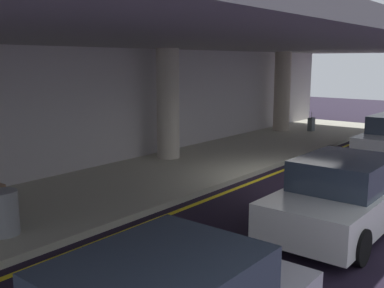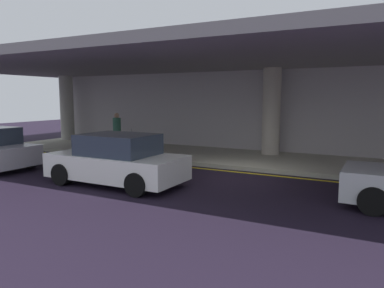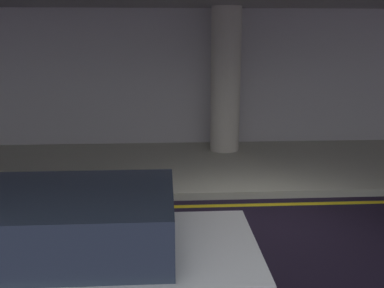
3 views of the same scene
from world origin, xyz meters
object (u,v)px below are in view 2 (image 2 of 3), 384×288
Objects in this scene: support_column_far_left at (67,108)px; support_column_left_mid at (271,111)px; trash_bin_steel at (105,140)px; suitcase_upright_primary at (132,141)px; car_white at (117,161)px; traveler_with_luggage at (117,128)px.

support_column_far_left is 12.00m from support_column_left_mid.
trash_bin_steel is (-7.20, -2.26, -1.40)m from support_column_left_mid.
support_column_left_mid is at bearing 0.00° from support_column_far_left.
support_column_left_mid is 7.68m from trash_bin_steel.
suitcase_upright_primary is at bearing -171.58° from support_column_left_mid.
trash_bin_steel is at bearing 130.64° from car_white.
suitcase_upright_primary is 1.06× the size of trash_bin_steel.
suitcase_upright_primary is (0.47, 0.51, -0.65)m from traveler_with_luggage.
car_white is 2.44× the size of traveler_with_luggage.
support_column_far_left is 5.17m from traveler_with_luggage.
traveler_with_luggage is at bearing -17.08° from support_column_far_left.
support_column_left_mid is 4.06× the size of suitcase_upright_primary.
support_column_far_left is 0.89× the size of car_white.
car_white is at bearing -126.80° from traveler_with_luggage.
trash_bin_steel is at bearing -25.24° from support_column_far_left.
support_column_left_mid reaches higher than traveler_with_luggage.
suitcase_upright_primary is at bearing -28.76° from traveler_with_luggage.
support_column_left_mid is 7.33m from traveler_with_luggage.
traveler_with_luggage is at bearing -168.13° from support_column_left_mid.
car_white is at bearing -110.38° from support_column_left_mid.
suitcase_upright_primary is (5.34, -0.99, -1.51)m from support_column_far_left.
support_column_far_left is 1.00× the size of support_column_left_mid.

